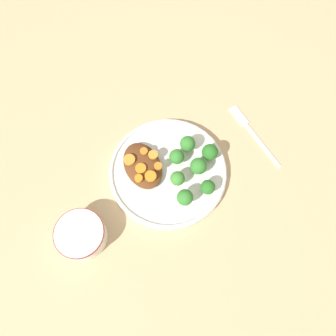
# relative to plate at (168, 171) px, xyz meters

# --- Properties ---
(ground_plane) EXTENTS (4.00, 4.00, 0.00)m
(ground_plane) POSITION_rel_plate_xyz_m (0.00, 0.00, -0.01)
(ground_plane) COLOR tan
(plate) EXTENTS (0.29, 0.29, 0.02)m
(plate) POSITION_rel_plate_xyz_m (0.00, 0.00, 0.00)
(plate) COLOR silver
(plate) RESTS_ON ground_plane
(dip_bowl) EXTENTS (0.11, 0.11, 0.06)m
(dip_bowl) POSITION_rel_plate_xyz_m (-0.06, 0.24, 0.02)
(dip_bowl) COLOR white
(dip_bowl) RESTS_ON ground_plane
(stew_mound) EXTENTS (0.13, 0.09, 0.03)m
(stew_mound) POSITION_rel_plate_xyz_m (0.03, 0.05, 0.02)
(stew_mound) COLOR #5B3319
(stew_mound) RESTS_ON plate
(broccoli_floret_0) EXTENTS (0.04, 0.04, 0.05)m
(broccoli_floret_0) POSITION_rel_plate_xyz_m (0.03, -0.07, 0.04)
(broccoli_floret_0) COLOR #759E51
(broccoli_floret_0) RESTS_ON plate
(broccoli_floret_1) EXTENTS (0.03, 0.03, 0.05)m
(broccoli_floret_1) POSITION_rel_plate_xyz_m (-0.04, -0.01, 0.04)
(broccoli_floret_1) COLOR #759E51
(broccoli_floret_1) RESTS_ON plate
(broccoli_floret_2) EXTENTS (0.04, 0.04, 0.05)m
(broccoli_floret_2) POSITION_rel_plate_xyz_m (-0.03, -0.06, 0.04)
(broccoli_floret_2) COLOR #759E51
(broccoli_floret_2) RESTS_ON plate
(broccoli_floret_3) EXTENTS (0.04, 0.04, 0.05)m
(broccoli_floret_3) POSITION_rel_plate_xyz_m (-0.01, -0.10, 0.04)
(broccoli_floret_3) COLOR #759E51
(broccoli_floret_3) RESTS_ON plate
(broccoli_floret_4) EXTENTS (0.04, 0.04, 0.05)m
(broccoli_floret_4) POSITION_rel_plate_xyz_m (0.01, -0.03, 0.04)
(broccoli_floret_4) COLOR #759E51
(broccoli_floret_4) RESTS_ON plate
(broccoli_floret_5) EXTENTS (0.03, 0.03, 0.05)m
(broccoli_floret_5) POSITION_rel_plate_xyz_m (-0.09, -0.06, 0.03)
(broccoli_floret_5) COLOR #759E51
(broccoli_floret_5) RESTS_ON plate
(broccoli_floret_6) EXTENTS (0.04, 0.04, 0.05)m
(broccoli_floret_6) POSITION_rel_plate_xyz_m (-0.09, -0.00, 0.04)
(broccoli_floret_6) COLOR #759E51
(broccoli_floret_6) RESTS_ON plate
(carrot_slice_0) EXTENTS (0.02, 0.02, 0.00)m
(carrot_slice_0) POSITION_rel_plate_xyz_m (0.06, 0.04, 0.04)
(carrot_slice_0) COLOR orange
(carrot_slice_0) RESTS_ON stew_mound
(carrot_slice_1) EXTENTS (0.03, 0.03, 0.01)m
(carrot_slice_1) POSITION_rel_plate_xyz_m (0.05, 0.08, 0.04)
(carrot_slice_1) COLOR orange
(carrot_slice_1) RESTS_ON stew_mound
(carrot_slice_2) EXTENTS (0.03, 0.03, 0.01)m
(carrot_slice_2) POSITION_rel_plate_xyz_m (-0.01, 0.05, 0.04)
(carrot_slice_2) COLOR orange
(carrot_slice_2) RESTS_ON stew_mound
(carrot_slice_3) EXTENTS (0.02, 0.02, 0.01)m
(carrot_slice_3) POSITION_rel_plate_xyz_m (0.01, 0.02, 0.04)
(carrot_slice_3) COLOR orange
(carrot_slice_3) RESTS_ON stew_mound
(carrot_slice_4) EXTENTS (0.03, 0.03, 0.01)m
(carrot_slice_4) POSITION_rel_plate_xyz_m (0.02, 0.06, 0.04)
(carrot_slice_4) COLOR orange
(carrot_slice_4) RESTS_ON stew_mound
(carrot_slice_5) EXTENTS (0.02, 0.02, 0.01)m
(carrot_slice_5) POSITION_rel_plate_xyz_m (0.04, 0.02, 0.04)
(carrot_slice_5) COLOR orange
(carrot_slice_5) RESTS_ON stew_mound
(carrot_slice_6) EXTENTS (0.02, 0.02, 0.01)m
(carrot_slice_6) POSITION_rel_plate_xyz_m (-0.00, 0.07, 0.04)
(carrot_slice_6) COLOR orange
(carrot_slice_6) RESTS_ON stew_mound
(fork) EXTENTS (0.21, 0.04, 0.01)m
(fork) POSITION_rel_plate_xyz_m (0.02, -0.25, -0.01)
(fork) COLOR silver
(fork) RESTS_ON ground_plane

